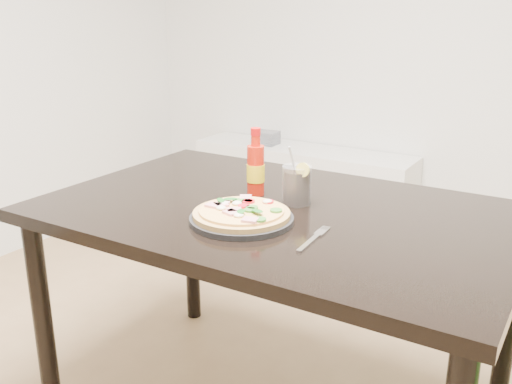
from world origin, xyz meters
The scene contains 8 objects.
dining_table centered at (-0.04, 0.39, 0.67)m, with size 1.40×0.90×0.75m.
plate centered at (-0.06, 0.23, 0.76)m, with size 0.29×0.29×0.02m, color black.
pizza centered at (-0.06, 0.23, 0.78)m, with size 0.27×0.27×0.03m.
hot_sauce_bottle centered at (-0.16, 0.47, 0.84)m, with size 0.07×0.07×0.22m.
cola_cup centered at (-0.01, 0.46, 0.81)m, with size 0.10×0.09×0.18m.
fork centered at (0.17, 0.23, 0.75)m, with size 0.03×0.19×0.00m.
media_console centered at (-0.80, 2.07, 0.25)m, with size 1.40×0.34×0.50m, color white.
cd_stack centered at (-1.05, 2.05, 0.54)m, with size 0.14×0.12×0.08m.
Camera 1 is at (0.75, -1.02, 1.31)m, focal length 40.00 mm.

